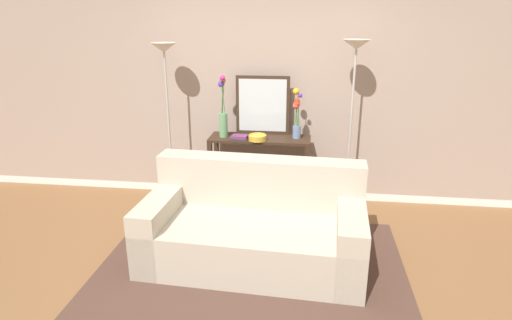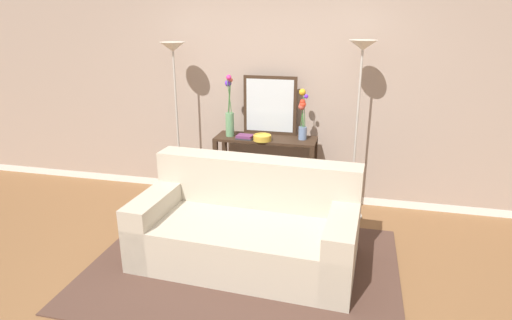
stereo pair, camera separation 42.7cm
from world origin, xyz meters
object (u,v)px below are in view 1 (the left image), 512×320
object	(u,v)px
vase_tall_flowers	(223,114)
floor_lamp_left	(166,80)
wall_mirror	(263,105)
book_row_under_console	(238,199)
console_table	(260,160)
book_stack	(240,137)
fruit_bowl	(258,137)
floor_lamp_right	(354,80)
vase_short_flowers	(297,114)
couch	(254,229)

from	to	relation	value
vase_tall_flowers	floor_lamp_left	bearing A→B (deg)	-175.38
wall_mirror	book_row_under_console	bearing A→B (deg)	-148.91
console_table	book_stack	xyz separation A→B (m)	(-0.21, -0.10, 0.28)
fruit_bowl	floor_lamp_right	bearing A→B (deg)	2.94
book_row_under_console	book_stack	bearing A→B (deg)	-67.12
vase_tall_flowers	book_row_under_console	distance (m)	1.04
vase_short_flowers	book_stack	bearing A→B (deg)	-169.44
wall_mirror	vase_short_flowers	distance (m)	0.42
couch	floor_lamp_right	world-z (taller)	floor_lamp_right
couch	vase_short_flowers	size ratio (longest dim) A/B	3.57
console_table	wall_mirror	world-z (taller)	wall_mirror
vase_tall_flowers	book_row_under_console	size ratio (longest dim) A/B	1.74
floor_lamp_right	wall_mirror	bearing A→B (deg)	166.55
console_table	fruit_bowl	bearing A→B (deg)	-95.65
vase_short_flowers	book_row_under_console	xyz separation A→B (m)	(-0.66, -0.02, -1.04)
book_row_under_console	console_table	bearing A→B (deg)	-0.00
floor_lamp_right	book_row_under_console	xyz separation A→B (m)	(-1.24, 0.07, -1.44)
couch	vase_tall_flowers	bearing A→B (deg)	113.50
floor_lamp_left	wall_mirror	distance (m)	1.10
console_table	book_stack	distance (m)	0.37
wall_mirror	book_stack	size ratio (longest dim) A/B	3.34
floor_lamp_right	book_stack	world-z (taller)	floor_lamp_right
couch	wall_mirror	distance (m)	1.59
couch	fruit_bowl	world-z (taller)	fruit_bowl
couch	wall_mirror	xyz separation A→B (m)	(-0.08, 1.34, 0.85)
floor_lamp_right	book_stack	bearing A→B (deg)	-178.66
book_stack	vase_short_flowers	bearing A→B (deg)	10.56
console_table	wall_mirror	distance (m)	0.62
wall_mirror	vase_tall_flowers	world-z (taller)	vase_tall_flowers
floor_lamp_left	wall_mirror	size ratio (longest dim) A/B	2.79
couch	vase_tall_flowers	distance (m)	1.48
vase_tall_flowers	book_stack	size ratio (longest dim) A/B	3.49
book_stack	console_table	bearing A→B (deg)	24.95
floor_lamp_right	fruit_bowl	xyz separation A→B (m)	(-0.99, -0.05, -0.63)
vase_short_flowers	book_stack	xyz separation A→B (m)	(-0.62, -0.11, -0.25)
floor_lamp_right	vase_tall_flowers	size ratio (longest dim) A/B	2.74
floor_lamp_right	wall_mirror	world-z (taller)	floor_lamp_right
wall_mirror	book_row_under_console	distance (m)	1.15
fruit_bowl	couch	bearing A→B (deg)	-84.39
wall_mirror	console_table	bearing A→B (deg)	-93.70
fruit_bowl	wall_mirror	bearing A→B (deg)	85.46
book_row_under_console	vase_short_flowers	bearing A→B (deg)	1.34
vase_short_flowers	book_row_under_console	bearing A→B (deg)	-178.66
couch	wall_mirror	size ratio (longest dim) A/B	2.98
couch	book_row_under_console	world-z (taller)	couch
console_table	book_row_under_console	bearing A→B (deg)	180.00
floor_lamp_left	vase_tall_flowers	size ratio (longest dim) A/B	2.67
floor_lamp_right	console_table	bearing A→B (deg)	175.82
floor_lamp_left	vase_short_flowers	xyz separation A→B (m)	(1.43, 0.09, -0.36)
vase_short_flowers	book_row_under_console	world-z (taller)	vase_short_flowers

